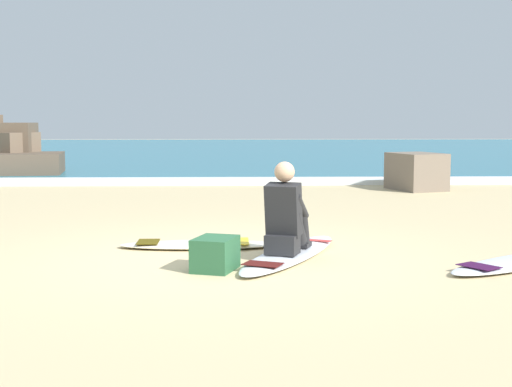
{
  "coord_description": "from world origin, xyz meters",
  "views": [
    {
      "loc": [
        0.07,
        -7.58,
        1.48
      ],
      "look_at": [
        0.33,
        1.29,
        0.55
      ],
      "focal_mm": 51.71,
      "sensor_mm": 36.0,
      "label": 1
    }
  ],
  "objects": [
    {
      "name": "ground_plane",
      "position": [
        0.0,
        0.0,
        0.0
      ],
      "size": [
        80.0,
        80.0,
        0.0
      ],
      "primitive_type": "plane",
      "color": "#CCB584"
    },
    {
      "name": "sea",
      "position": [
        0.0,
        22.3,
        0.05
      ],
      "size": [
        80.0,
        28.0,
        0.1
      ],
      "primitive_type": "cube",
      "color": "teal",
      "rests_on": "ground"
    },
    {
      "name": "breaking_foam",
      "position": [
        0.0,
        8.6,
        0.06
      ],
      "size": [
        80.0,
        0.9,
        0.11
      ],
      "primitive_type": "cube",
      "color": "white",
      "rests_on": "ground"
    },
    {
      "name": "surfboard_main",
      "position": [
        0.66,
        0.08,
        0.04
      ],
      "size": [
        1.48,
        2.48,
        0.08
      ],
      "color": "silver",
      "rests_on": "ground"
    },
    {
      "name": "surfer_seated",
      "position": [
        0.6,
        -0.03,
        0.44
      ],
      "size": [
        0.55,
        0.77,
        0.95
      ],
      "color": "#232326",
      "rests_on": "surfboard_main"
    },
    {
      "name": "surfboard_spare_near",
      "position": [
        -0.33,
        0.66,
        0.04
      ],
      "size": [
        1.81,
        0.53,
        0.08
      ],
      "color": "#EFE5C6",
      "rests_on": "ground"
    },
    {
      "name": "shoreline_rock",
      "position": [
        3.74,
        7.11,
        0.37
      ],
      "size": [
        1.17,
        1.31,
        0.74
      ],
      "primitive_type": "cube",
      "rotation": [
        0.0,
        0.0,
        1.92
      ],
      "color": "#756656",
      "rests_on": "ground"
    },
    {
      "name": "beach_bag",
      "position": [
        -0.12,
        -0.57,
        0.16
      ],
      "size": [
        0.49,
        0.57,
        0.32
      ],
      "primitive_type": "cube",
      "rotation": [
        0.0,
        0.0,
        -0.32
      ],
      "color": "#285B38",
      "rests_on": "ground"
    }
  ]
}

